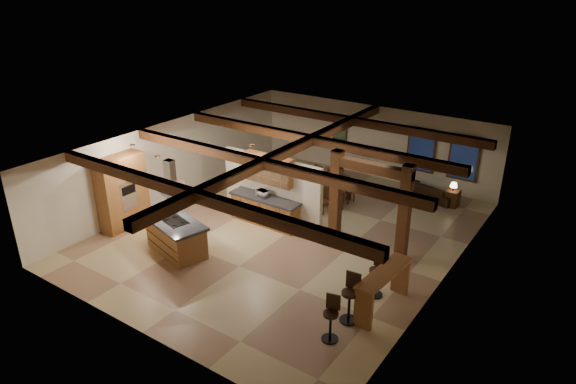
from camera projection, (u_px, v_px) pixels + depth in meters
name	position (u px, v px, depth m)	size (l,w,h in m)	color
ground	(288.00, 232.00, 16.43)	(12.00, 12.00, 0.00)	#CAB886
room_walls	(288.00, 181.00, 15.72)	(12.00, 12.00, 12.00)	beige
ceiling_beams	(288.00, 151.00, 15.33)	(10.00, 12.00, 0.28)	#3A220E
timber_posts	(370.00, 195.00, 14.81)	(2.50, 0.30, 2.90)	#3A220E
partition_wall	(272.00, 189.00, 16.89)	(3.80, 0.18, 2.20)	beige
pantry_cabinet	(122.00, 192.00, 16.40)	(0.67, 1.60, 2.40)	olive
back_counter	(265.00, 210.00, 16.84)	(2.50, 0.66, 0.94)	olive
upper_display_cabinet	(268.00, 169.00, 16.45)	(1.80, 0.36, 0.95)	olive
range_hood	(172.00, 197.00, 14.61)	(1.10, 1.10, 1.40)	silver
back_windows	(442.00, 154.00, 18.87)	(2.70, 0.07, 1.70)	#3A220E
framed_art	(340.00, 130.00, 21.02)	(0.65, 0.05, 0.85)	#3A220E
recessed_cans	(181.00, 149.00, 15.14)	(3.16, 2.46, 0.03)	silver
kitchen_island	(176.00, 236.00, 15.11)	(2.29, 1.61, 1.03)	olive
dining_table	(322.00, 192.00, 18.48)	(2.00, 1.11, 0.70)	#3A1D0E
sofa	(431.00, 191.00, 18.77)	(1.86, 0.73, 0.54)	black
microwave	(263.00, 194.00, 16.66)	(0.39, 0.27, 0.22)	silver
bar_counter	(384.00, 284.00, 12.45)	(0.66, 2.07, 1.07)	olive
side_table	(452.00, 198.00, 18.16)	(0.47, 0.47, 0.59)	#3A220E
table_lamp	(454.00, 185.00, 17.96)	(0.25, 0.25, 0.30)	black
bar_stool_a	(331.00, 318.00, 11.49)	(0.40, 0.41, 1.11)	black
bar_stool_b	(350.00, 298.00, 12.08)	(0.44, 0.44, 1.25)	black
bar_stool_c	(377.00, 275.00, 13.06)	(0.41, 0.41, 1.17)	black
dining_chairs	(323.00, 187.00, 18.40)	(2.01, 2.01, 1.11)	#3A220E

